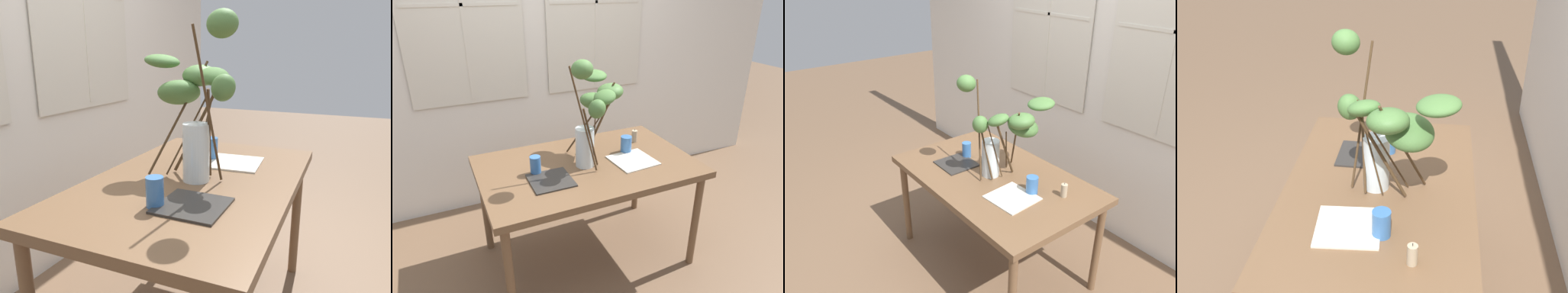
# 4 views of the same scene
# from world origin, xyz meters

# --- Properties ---
(back_wall_with_windows) EXTENTS (5.12, 0.14, 2.81)m
(back_wall_with_windows) POSITION_xyz_m (-0.00, 1.10, 1.42)
(back_wall_with_windows) COLOR silver
(back_wall_with_windows) RESTS_ON ground
(dining_table) EXTENTS (1.42, 0.89, 0.77)m
(dining_table) POSITION_xyz_m (0.00, 0.00, 0.71)
(dining_table) COLOR brown
(dining_table) RESTS_ON ground
(vase_with_branches) EXTENTS (0.49, 0.62, 0.74)m
(vase_with_branches) POSITION_xyz_m (0.07, 0.04, 1.14)
(vase_with_branches) COLOR silver
(vase_with_branches) RESTS_ON dining_table
(drinking_glass_blue_left) EXTENTS (0.07, 0.07, 0.12)m
(drinking_glass_blue_left) POSITION_xyz_m (-0.35, 0.01, 0.83)
(drinking_glass_blue_left) COLOR #386BAD
(drinking_glass_blue_left) RESTS_ON dining_table
(drinking_glass_blue_right) EXTENTS (0.08, 0.08, 0.12)m
(drinking_glass_blue_right) POSITION_xyz_m (0.33, 0.05, 0.83)
(drinking_glass_blue_right) COLOR #386BAD
(drinking_glass_blue_right) RESTS_ON dining_table
(plate_square_left) EXTENTS (0.26, 0.26, 0.01)m
(plate_square_left) POSITION_xyz_m (-0.30, -0.12, 0.78)
(plate_square_left) COLOR #2D2B28
(plate_square_left) RESTS_ON dining_table
(plate_square_right) EXTENTS (0.29, 0.29, 0.01)m
(plate_square_right) POSITION_xyz_m (0.30, -0.09, 0.78)
(plate_square_right) COLOR silver
(plate_square_right) RESTS_ON dining_table
(pillar_candle) EXTENTS (0.04, 0.04, 0.10)m
(pillar_candle) POSITION_xyz_m (0.48, 0.18, 0.82)
(pillar_candle) COLOR tan
(pillar_candle) RESTS_ON dining_table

